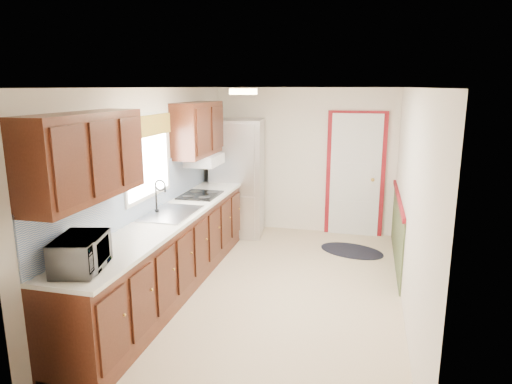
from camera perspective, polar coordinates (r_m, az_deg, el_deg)
The scene contains 8 objects.
room_shell at distance 5.26m, azimuth 2.20°, elevation -0.29°, with size 3.20×5.20×2.52m.
kitchen_run at distance 5.47m, azimuth -11.27°, elevation -4.23°, with size 0.63×4.00×2.20m.
back_wall_trim at distance 7.38m, azimuth 13.30°, elevation 0.78°, with size 1.12×2.30×2.08m.
ceiling_fixture at distance 4.99m, azimuth -1.62°, elevation 12.45°, with size 0.30×0.30×0.06m, color #FFD88C.
microwave at distance 4.00m, azimuth -21.11°, elevation -6.76°, with size 0.52×0.29×0.35m, color white.
refrigerator at distance 7.49m, azimuth -2.23°, elevation 1.80°, with size 0.87×0.84×1.90m.
rug at distance 7.05m, azimuth 11.86°, elevation -7.20°, with size 0.96×0.62×0.01m, color black.
cooktop at distance 6.34m, azimuth -7.00°, elevation -0.37°, with size 0.50×0.60×0.02m, color black.
Camera 1 is at (1.03, -5.01, 2.41)m, focal length 32.00 mm.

